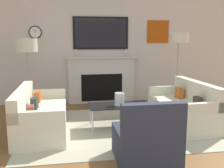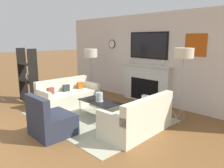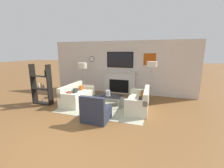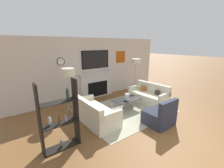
% 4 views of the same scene
% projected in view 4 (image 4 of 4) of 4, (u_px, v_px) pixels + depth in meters
% --- Properties ---
extents(ground_plane, '(60.00, 60.00, 0.00)m').
position_uv_depth(ground_plane, '(200.00, 149.00, 3.58)').
color(ground_plane, brown).
extents(fireplace_wall, '(7.56, 0.28, 2.70)m').
position_uv_depth(fireplace_wall, '(96.00, 71.00, 6.93)').
color(fireplace_wall, beige).
rests_on(fireplace_wall, ground_plane).
extents(area_rug, '(3.28, 2.57, 0.01)m').
position_uv_depth(area_rug, '(125.00, 111.00, 5.64)').
color(area_rug, '#ADAC90').
rests_on(area_rug, ground_plane).
extents(couch_left, '(0.83, 1.75, 0.78)m').
position_uv_depth(couch_left, '(94.00, 113.00, 4.79)').
color(couch_left, beige).
rests_on(couch_left, ground_plane).
extents(couch_right, '(0.85, 1.66, 0.82)m').
position_uv_depth(couch_right, '(149.00, 96.00, 6.34)').
color(couch_right, beige).
rests_on(couch_right, ground_plane).
extents(armchair, '(0.80, 0.76, 0.87)m').
position_uv_depth(armchair, '(160.00, 116.00, 4.60)').
color(armchair, '#292E3E').
rests_on(armchair, ground_plane).
extents(coffee_table, '(1.11, 0.56, 0.43)m').
position_uv_depth(coffee_table, '(127.00, 100.00, 5.60)').
color(coffee_table, black).
rests_on(coffee_table, ground_plane).
extents(hurricane_candle, '(0.20, 0.20, 0.23)m').
position_uv_depth(hurricane_candle, '(127.00, 97.00, 5.56)').
color(hurricane_candle, silver).
rests_on(hurricane_candle, coffee_table).
extents(floor_lamp_left, '(0.44, 0.44, 1.63)m').
position_uv_depth(floor_lamp_left, '(68.00, 73.00, 5.17)').
color(floor_lamp_left, '#9E998E').
rests_on(floor_lamp_left, ground_plane).
extents(floor_lamp_right, '(0.43, 0.43, 1.76)m').
position_uv_depth(floor_lamp_right, '(136.00, 62.00, 7.07)').
color(floor_lamp_right, '#9E998E').
rests_on(floor_lamp_right, ground_plane).
extents(shelf_unit, '(0.87, 0.28, 1.67)m').
position_uv_depth(shelf_unit, '(59.00, 119.00, 3.44)').
color(shelf_unit, black).
rests_on(shelf_unit, ground_plane).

